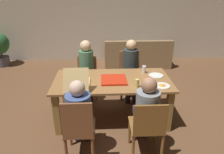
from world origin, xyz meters
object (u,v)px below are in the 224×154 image
(chair_3, at_px, (130,72))
(person_3, at_px, (131,65))
(person_1, at_px, (86,66))
(drinking_glass_1, at_px, (144,69))
(person_2, at_px, (146,108))
(chair_1, at_px, (87,74))
(drinking_glass_2, at_px, (137,83))
(person_0, at_px, (79,111))
(dining_table, at_px, (112,87))
(potted_plant, at_px, (0,47))
(couch, at_px, (137,56))
(chair_0, at_px, (79,129))
(pizza_box_1, at_px, (114,80))
(drinking_glass_0, at_px, (149,81))
(plate_1, at_px, (162,86))
(chair_2, at_px, (148,126))
(plate_0, at_px, (156,75))
(pizza_box_0, at_px, (78,82))

(chair_3, relative_size, person_3, 0.76)
(person_3, bearing_deg, person_1, -179.55)
(drinking_glass_1, bearing_deg, person_1, 155.10)
(person_2, bearing_deg, chair_1, 117.87)
(chair_3, relative_size, drinking_glass_2, 7.05)
(person_0, height_order, person_3, person_3)
(dining_table, distance_m, drinking_glass_1, 0.67)
(drinking_glass_1, height_order, potted_plant, potted_plant)
(person_1, distance_m, drinking_glass_1, 1.18)
(couch, relative_size, potted_plant, 1.94)
(dining_table, distance_m, person_0, 0.95)
(chair_0, xyz_separation_m, drinking_glass_2, (0.85, 0.67, 0.31))
(pizza_box_1, height_order, drinking_glass_0, drinking_glass_0)
(plate_1, xyz_separation_m, potted_plant, (-3.86, 3.13, -0.20))
(chair_3, bearing_deg, chair_0, -115.33)
(person_0, height_order, chair_2, person_0)
(dining_table, bearing_deg, person_2, -62.34)
(person_3, distance_m, couch, 1.96)
(plate_0, distance_m, drinking_glass_1, 0.25)
(dining_table, xyz_separation_m, drinking_glass_2, (0.36, -0.30, 0.20))
(person_2, distance_m, drinking_glass_0, 0.61)
(pizza_box_0, bearing_deg, chair_3, 48.48)
(drinking_glass_1, bearing_deg, pizza_box_0, -158.71)
(person_0, height_order, plate_1, person_0)
(dining_table, relative_size, drinking_glass_1, 14.90)
(person_1, relative_size, drinking_glass_1, 9.38)
(chair_0, relative_size, person_3, 0.78)
(chair_1, bearing_deg, pizza_box_1, -61.85)
(drinking_glass_1, bearing_deg, chair_0, -130.50)
(drinking_glass_1, relative_size, couch, 0.07)
(person_1, distance_m, chair_3, 0.94)
(chair_2, distance_m, chair_3, 1.88)
(plate_1, bearing_deg, couch, 88.31)
(drinking_glass_0, height_order, potted_plant, potted_plant)
(chair_2, distance_m, couch, 3.63)
(chair_2, bearing_deg, plate_0, 71.99)
(chair_0, height_order, couch, chair_0)
(pizza_box_0, bearing_deg, chair_1, 86.18)
(person_1, distance_m, potted_plant, 3.34)
(person_1, height_order, person_2, person_1)
(chair_1, relative_size, drinking_glass_1, 6.52)
(dining_table, xyz_separation_m, plate_0, (0.77, 0.13, 0.14))
(person_0, relative_size, potted_plant, 1.19)
(pizza_box_0, height_order, drinking_glass_0, pizza_box_0)
(drinking_glass_1, bearing_deg, chair_3, 104.16)
(chair_0, bearing_deg, chair_2, 1.01)
(chair_1, height_order, drinking_glass_1, drinking_glass_1)
(plate_1, relative_size, drinking_glass_0, 1.85)
(plate_1, bearing_deg, plate_0, 89.90)
(chair_2, height_order, couch, chair_2)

